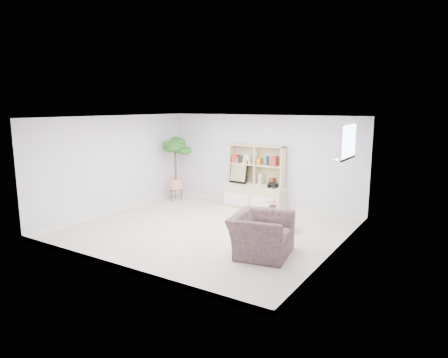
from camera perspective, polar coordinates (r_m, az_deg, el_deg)
The scene contains 14 objects.
floor at distance 8.64m, azimuth -2.39°, elevation -7.33°, with size 5.50×5.00×0.01m, color beige.
ceiling at distance 8.22m, azimuth -2.52°, elevation 8.80°, with size 5.50×5.00×0.01m, color silver.
walls at distance 8.35m, azimuth -2.45°, elevation 0.53°, with size 5.51×5.01×2.40m.
baseboard at distance 8.62m, azimuth -2.39°, elevation -7.02°, with size 5.50×5.00×0.10m, color white, non-canonical shape.
window at distance 7.64m, azimuth 17.38°, elevation 5.19°, with size 0.10×0.98×0.68m, color #CBE2FF, non-canonical shape.
window_sill at distance 7.69m, azimuth 16.82°, elevation 2.85°, with size 0.14×1.00×0.04m, color white.
storage_unit at distance 10.33m, azimuth 4.42°, elevation 0.29°, with size 1.63×0.55×1.63m, color #C4B486, non-canonical shape.
poster at distance 10.50m, azimuth 2.13°, elevation 1.34°, with size 0.52×0.12×0.72m, color yellow, non-canonical shape.
toy_truck at distance 10.01m, azimuth 7.00°, elevation -0.84°, with size 0.29×0.20×0.15m, color black, non-canonical shape.
coffee_table at distance 8.68m, azimuth 6.43°, elevation -5.91°, with size 0.97×0.53×0.40m, color olive, non-canonical shape.
table_plant at distance 8.63m, azimuth 7.07°, elevation -3.66°, with size 0.26×0.22×0.29m, color #2D692C.
floor_tree at distance 11.17m, azimuth -6.94°, elevation 1.41°, with size 0.66×0.66×1.79m, color #154013, non-canonical shape.
armchair at distance 7.22m, azimuth 5.35°, elevation -7.50°, with size 1.13×0.99×0.84m, color #121F46.
sill_plant at distance 7.70m, azimuth 16.94°, elevation 4.00°, with size 0.15×0.12×0.27m, color #154013.
Camera 1 is at (4.69, -6.75, 2.64)m, focal length 32.00 mm.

